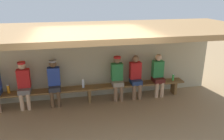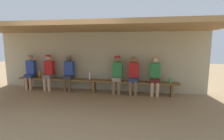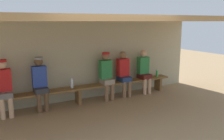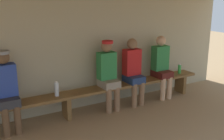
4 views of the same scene
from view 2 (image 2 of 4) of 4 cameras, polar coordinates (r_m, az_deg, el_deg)
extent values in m
plane|color=#9E7F59|center=(5.12, -10.88, -11.81)|extent=(24.00, 24.00, 0.00)
cube|color=#B7AD8C|center=(6.73, -4.97, 2.90)|extent=(8.00, 0.20, 2.20)
cube|color=#9E7547|center=(5.47, -8.86, 13.65)|extent=(8.00, 2.80, 0.12)
cube|color=brown|center=(6.40, -5.97, -3.44)|extent=(6.00, 0.36, 0.05)
cube|color=brown|center=(7.68, -26.07, -4.00)|extent=(0.08, 0.29, 0.41)
cube|color=brown|center=(6.46, -5.93, -5.44)|extent=(0.08, 0.29, 0.41)
cube|color=brown|center=(6.28, 19.07, -6.29)|extent=(0.08, 0.29, 0.41)
cube|color=navy|center=(7.51, -25.26, -1.70)|extent=(0.32, 0.40, 0.14)
cylinder|color=tan|center=(7.49, -26.39, -4.06)|extent=(0.11, 0.11, 0.48)
cylinder|color=tan|center=(7.38, -25.27, -4.16)|extent=(0.11, 0.11, 0.48)
cube|color=#2D47A5|center=(7.52, -25.07, 0.88)|extent=(0.34, 0.20, 0.52)
sphere|color=tan|center=(7.49, -25.26, 3.69)|extent=(0.21, 0.21, 0.21)
cylinder|color=gray|center=(7.45, -25.48, 4.34)|extent=(0.21, 0.21, 0.05)
cube|color=#591E19|center=(6.12, 13.90, -3.31)|extent=(0.32, 0.40, 0.14)
cylinder|color=#DBAD84|center=(6.03, 13.03, -6.30)|extent=(0.11, 0.11, 0.48)
cylinder|color=#DBAD84|center=(6.04, 14.75, -6.34)|extent=(0.11, 0.11, 0.48)
cube|color=#2D8442|center=(6.14, 13.97, -0.15)|extent=(0.34, 0.20, 0.52)
sphere|color=#DBAD84|center=(6.10, 14.10, 3.29)|extent=(0.21, 0.21, 0.21)
cube|color=#333338|center=(6.71, -14.11, -2.28)|extent=(0.32, 0.40, 0.14)
cylinder|color=brown|center=(6.66, -15.30, -4.95)|extent=(0.11, 0.11, 0.48)
cylinder|color=brown|center=(6.59, -13.88, -5.05)|extent=(0.11, 0.11, 0.48)
cube|color=#2D47A5|center=(6.73, -13.94, 0.61)|extent=(0.34, 0.20, 0.52)
sphere|color=brown|center=(6.68, -14.05, 3.75)|extent=(0.21, 0.21, 0.21)
cylinder|color=gray|center=(6.64, -14.22, 4.49)|extent=(0.21, 0.21, 0.05)
cube|color=gray|center=(6.18, 1.67, -2.95)|extent=(0.32, 0.40, 0.14)
cylinder|color=#8C6647|center=(6.11, 0.59, -5.88)|extent=(0.11, 0.11, 0.48)
cylinder|color=#8C6647|center=(6.08, 2.27, -5.96)|extent=(0.11, 0.11, 0.48)
cube|color=#2D8442|center=(6.20, 1.80, 0.19)|extent=(0.34, 0.20, 0.52)
sphere|color=#8C6647|center=(6.16, 1.81, 3.60)|extent=(0.21, 0.21, 0.21)
cylinder|color=red|center=(6.11, 1.76, 4.40)|extent=(0.21, 0.21, 0.05)
cube|color=slate|center=(7.08, -20.14, -1.97)|extent=(0.32, 0.40, 0.14)
cylinder|color=#DBAD84|center=(7.05, -21.31, -4.49)|extent=(0.11, 0.11, 0.48)
cylinder|color=#DBAD84|center=(6.96, -20.04, -4.59)|extent=(0.11, 0.11, 0.48)
cube|color=red|center=(7.10, -19.95, 0.76)|extent=(0.34, 0.20, 0.52)
sphere|color=#DBAD84|center=(7.06, -20.11, 3.73)|extent=(0.21, 0.21, 0.21)
cylinder|color=red|center=(7.02, -20.31, 4.43)|extent=(0.21, 0.21, 0.05)
cube|color=navy|center=(6.12, 7.05, -3.13)|extent=(0.32, 0.40, 0.14)
cylinder|color=#8C6647|center=(6.04, 6.05, -6.10)|extent=(0.11, 0.11, 0.48)
cylinder|color=#8C6647|center=(6.03, 7.76, -6.16)|extent=(0.11, 0.11, 0.48)
cube|color=red|center=(6.14, 7.15, 0.04)|extent=(0.34, 0.20, 0.52)
sphere|color=#8C6647|center=(6.10, 7.22, 3.48)|extent=(0.21, 0.21, 0.21)
cylinder|color=silver|center=(6.43, -7.40, -2.12)|extent=(0.07, 0.07, 0.24)
cylinder|color=white|center=(6.40, -7.42, -0.98)|extent=(0.05, 0.05, 0.02)
cylinder|color=green|center=(6.18, 18.66, -3.14)|extent=(0.07, 0.07, 0.20)
cylinder|color=white|center=(6.16, 18.71, -2.14)|extent=(0.05, 0.05, 0.02)
cylinder|color=orange|center=(7.36, -22.80, -1.40)|extent=(0.08, 0.08, 0.23)
cylinder|color=white|center=(7.34, -22.85, -0.44)|extent=(0.05, 0.05, 0.02)
camera|label=1|loc=(2.73, -87.64, 29.70)|focal=35.97mm
camera|label=3|loc=(3.94, -78.21, 7.91)|focal=38.02mm
camera|label=4|loc=(3.78, -56.59, 11.14)|focal=44.99mm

